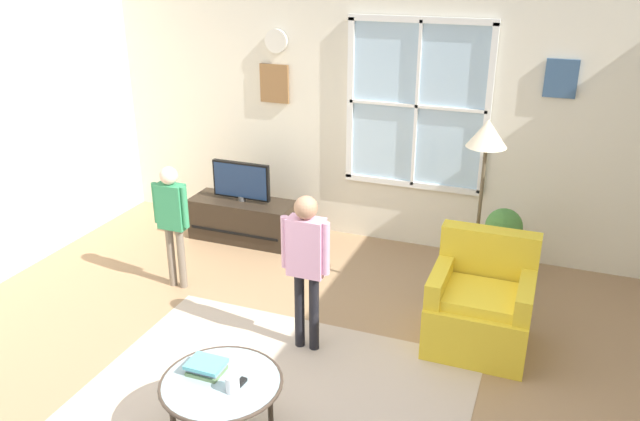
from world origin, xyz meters
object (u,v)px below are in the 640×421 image
(armchair, at_px, (481,306))
(person_green_shirt, at_px, (172,213))
(book_stack, at_px, (206,367))
(potted_plant_by_window, at_px, (502,239))
(television, at_px, (241,181))
(coffee_table, at_px, (221,385))
(remote_near_books, at_px, (238,385))
(tv_stand, at_px, (243,220))
(cup, at_px, (232,384))
(person_pink_shirt, at_px, (306,256))
(floor_lamp, at_px, (485,153))

(armchair, xyz_separation_m, person_green_shirt, (-2.72, -0.07, 0.40))
(person_green_shirt, bearing_deg, book_stack, -51.42)
(potted_plant_by_window, bearing_deg, book_stack, -118.29)
(television, distance_m, coffee_table, 3.06)
(book_stack, distance_m, remote_near_books, 0.26)
(tv_stand, relative_size, cup, 10.65)
(television, relative_size, cup, 6.07)
(person_green_shirt, bearing_deg, person_pink_shirt, -18.08)
(book_stack, xyz_separation_m, floor_lamp, (1.33, 2.14, 0.92))
(potted_plant_by_window, distance_m, floor_lamp, 1.19)
(person_green_shirt, bearing_deg, armchair, 1.45)
(book_stack, relative_size, remote_near_books, 1.64)
(armchair, xyz_separation_m, remote_near_books, (-1.22, -1.68, 0.12))
(floor_lamp, bearing_deg, cup, -115.92)
(armchair, height_order, person_green_shirt, person_green_shirt)
(coffee_table, relative_size, book_stack, 3.34)
(tv_stand, relative_size, armchair, 1.28)
(television, xyz_separation_m, remote_near_books, (1.41, -2.76, -0.21))
(floor_lamp, bearing_deg, remote_near_books, -116.25)
(coffee_table, height_order, person_pink_shirt, person_pink_shirt)
(cup, xyz_separation_m, potted_plant_by_window, (1.26, 2.89, -0.08))
(tv_stand, xyz_separation_m, cup, (1.41, -2.82, 0.27))
(book_stack, xyz_separation_m, cup, (0.24, -0.11, 0.01))
(coffee_table, bearing_deg, cup, -26.57)
(tv_stand, height_order, book_stack, book_stack)
(person_green_shirt, bearing_deg, floor_lamp, 12.74)
(coffee_table, distance_m, potted_plant_by_window, 3.15)
(tv_stand, xyz_separation_m, coffee_table, (1.29, -2.76, 0.19))
(book_stack, bearing_deg, television, 113.24)
(cup, xyz_separation_m, person_pink_shirt, (-0.00, 1.18, 0.30))
(coffee_table, bearing_deg, remote_near_books, -1.72)
(remote_near_books, xyz_separation_m, person_pink_shirt, (-0.01, 1.13, 0.34))
(potted_plant_by_window, bearing_deg, person_pink_shirt, -126.46)
(coffee_table, distance_m, book_stack, 0.15)
(book_stack, relative_size, person_pink_shirt, 0.18)
(armchair, bearing_deg, remote_near_books, -125.96)
(remote_near_books, bearing_deg, tv_stand, 117.08)
(tv_stand, xyz_separation_m, armchair, (2.64, -1.08, 0.11))
(television, bearing_deg, floor_lamp, -12.78)
(coffee_table, height_order, person_green_shirt, person_green_shirt)
(armchair, height_order, potted_plant_by_window, armchair)
(tv_stand, height_order, floor_lamp, floor_lamp)
(armchair, bearing_deg, person_pink_shirt, -155.90)
(person_green_shirt, bearing_deg, cup, -48.27)
(person_pink_shirt, bearing_deg, television, 130.61)
(book_stack, bearing_deg, remote_near_books, -12.07)
(television, height_order, remote_near_books, television)
(armchair, height_order, floor_lamp, floor_lamp)
(coffee_table, height_order, book_stack, book_stack)
(remote_near_books, xyz_separation_m, person_green_shirt, (-1.50, 1.61, 0.28))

